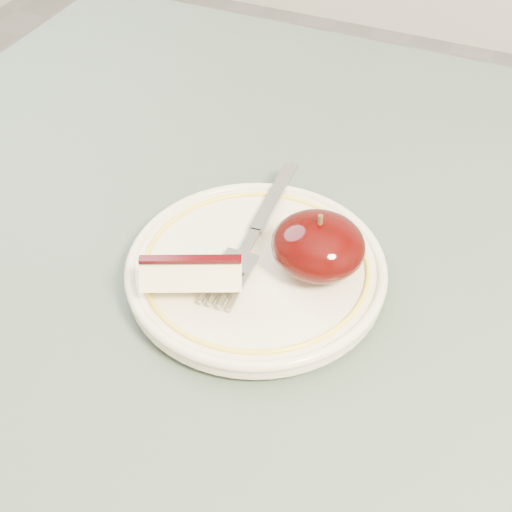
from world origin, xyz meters
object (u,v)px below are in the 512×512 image
at_px(table, 265,361).
at_px(fork, 255,232).
at_px(plate, 256,269).
at_px(apple_half, 318,246).

distance_m(table, fork, 0.12).
bearing_deg(table, fork, 123.97).
distance_m(table, plate, 0.10).
bearing_deg(table, apple_half, 40.92).
bearing_deg(fork, plate, -158.24).
relative_size(table, fork, 4.76).
bearing_deg(fork, table, -149.65).
distance_m(plate, apple_half, 0.06).
height_order(table, fork, fork).
distance_m(plate, fork, 0.04).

